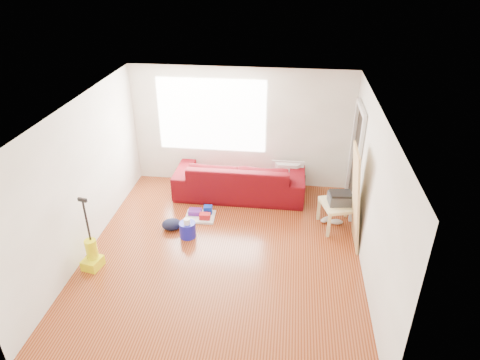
# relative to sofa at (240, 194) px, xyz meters

# --- Properties ---
(room) EXTENTS (4.51, 5.01, 2.51)m
(room) POSITION_rel_sofa_xyz_m (0.03, -1.80, 1.25)
(room) COLOR #612109
(room) RESTS_ON ground
(sofa) EXTENTS (2.61, 1.02, 0.76)m
(sofa) POSITION_rel_sofa_xyz_m (0.00, 0.00, 0.00)
(sofa) COLOR #500607
(sofa) RESTS_ON ground
(tv_stand) EXTENTS (0.77, 0.45, 0.28)m
(tv_stand) POSITION_rel_sofa_xyz_m (0.95, 0.27, 0.15)
(tv_stand) COLOR black
(tv_stand) RESTS_ON ground
(tv) EXTENTS (0.66, 0.09, 0.38)m
(tv) POSITION_rel_sofa_xyz_m (0.95, 0.27, 0.47)
(tv) COLOR black
(tv) RESTS_ON tv_stand
(side_table) EXTENTS (0.75, 0.75, 0.49)m
(side_table) POSITION_rel_sofa_xyz_m (1.91, -0.92, 0.41)
(side_table) COLOR tan
(side_table) RESTS_ON ground
(printer) EXTENTS (0.45, 0.36, 0.22)m
(printer) POSITION_rel_sofa_xyz_m (1.91, -0.92, 0.60)
(printer) COLOR #35353A
(printer) RESTS_ON side_table
(bucket) EXTENTS (0.33, 0.33, 0.29)m
(bucket) POSITION_rel_sofa_xyz_m (-0.73, -1.56, 0.00)
(bucket) COLOR #1516A4
(bucket) RESTS_ON ground
(toilet_paper) EXTENTS (0.11, 0.11, 0.10)m
(toilet_paper) POSITION_rel_sofa_xyz_m (-0.72, -1.59, 0.19)
(toilet_paper) COLOR white
(toilet_paper) RESTS_ON bucket
(cleaning_tray) EXTENTS (0.57, 0.46, 0.20)m
(cleaning_tray) POSITION_rel_sofa_xyz_m (-0.62, -0.93, 0.06)
(cleaning_tray) COLOR silver
(cleaning_tray) RESTS_ON ground
(backpack) EXTENTS (0.41, 0.36, 0.20)m
(backpack) POSITION_rel_sofa_xyz_m (-1.07, -1.37, 0.00)
(backpack) COLOR black
(backpack) RESTS_ON ground
(sneakers) EXTENTS (0.44, 0.23, 0.10)m
(sneakers) POSITION_rel_sofa_xyz_m (1.81, -0.83, 0.05)
(sneakers) COLOR silver
(sneakers) RESTS_ON ground
(vacuum) EXTENTS (0.31, 0.34, 1.24)m
(vacuum) POSITION_rel_sofa_xyz_m (-2.04, -2.53, 0.23)
(vacuum) COLOR yellow
(vacuum) RESTS_ON ground
(door_panel) EXTENTS (0.22, 0.71, 1.76)m
(door_panel) POSITION_rel_sofa_xyz_m (2.09, -1.38, 0.00)
(door_panel) COLOR tan
(door_panel) RESTS_ON ground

